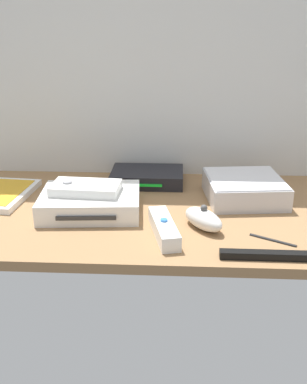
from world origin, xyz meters
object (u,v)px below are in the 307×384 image
game_console (90,202)px  remote_nunchuk (203,219)px  mini_computer (244,188)px  stylus_pen (273,239)px  network_router (147,177)px  sensor_bar (289,256)px  remote_wand (164,228)px  remote_classic_pad (86,188)px

game_console → remote_nunchuk: size_ratio=2.08×
mini_computer → stylus_pen: bearing=-82.7°
game_console → network_router: (11.10, 18.40, -0.50)cm
game_console → remote_nunchuk: bearing=-20.6°
sensor_bar → network_router: bearing=126.5°
remote_wand → game_console: bearing=134.2°
remote_wand → remote_nunchuk: size_ratio=1.43×
remote_classic_pad → remote_nunchuk: bearing=-12.5°
stylus_pen → network_router: bearing=130.5°
remote_classic_pad → stylus_pen: size_ratio=1.65×
remote_wand → stylus_pen: remote_wand is taller
remote_wand → mini_computer: bearing=34.2°
remote_wand → stylus_pen: bearing=-16.5°
remote_classic_pad → stylus_pen: bearing=-13.9°
network_router → sensor_bar: bearing=-53.5°
network_router → stylus_pen: 39.67cm
network_router → remote_nunchuk: (12.85, -25.42, 0.34)cm
mini_computer → remote_classic_pad: remote_classic_pad is taller
game_console → remote_wand: game_console is taller
mini_computer → remote_wand: mini_computer is taller
mini_computer → remote_nunchuk: size_ratio=1.76×
mini_computer → remote_nunchuk: bearing=-122.7°
mini_computer → remote_classic_pad: size_ratio=1.26×
mini_computer → remote_classic_pad: bearing=-165.9°
mini_computer → remote_classic_pad: 36.25cm
stylus_pen → sensor_bar: bearing=-78.8°
game_console → remote_wand: size_ratio=1.45×
remote_nunchuk → sensor_bar: 18.47cm
remote_classic_pad → sensor_bar: (39.09, -18.79, -4.71)cm
game_console → network_router: 21.50cm
remote_wand → remote_classic_pad: 20.44cm
network_router → stylus_pen: network_router is taller
mini_computer → remote_wand: (-17.99, -19.37, -1.13)cm
mini_computer → remote_nunchuk: (-10.22, -15.94, -0.60)cm
game_console → stylus_pen: (36.84, -11.75, -1.85)cm
network_router → mini_computer: bearing=-22.0°
game_console → network_router: size_ratio=1.23×
remote_nunchuk → stylus_pen: remote_nunchuk is taller
mini_computer → stylus_pen: 20.97cm
network_router → remote_nunchuk: remote_nunchuk is taller
remote_classic_pad → game_console: bearing=-3.6°
remote_nunchuk → stylus_pen: bearing=-57.7°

